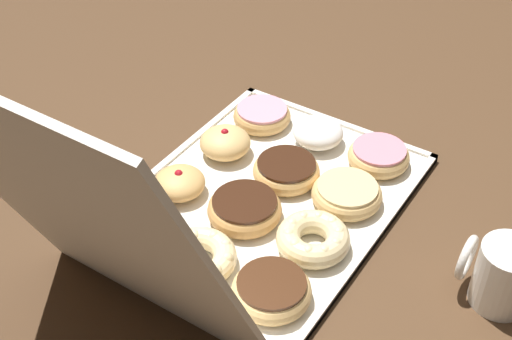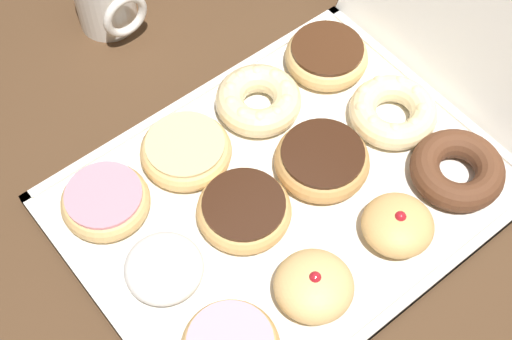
# 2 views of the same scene
# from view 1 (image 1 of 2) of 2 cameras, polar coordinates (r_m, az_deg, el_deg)

# --- Properties ---
(ground_plane) EXTENTS (3.00, 3.00, 0.00)m
(ground_plane) POSITION_cam_1_polar(r_m,az_deg,el_deg) (1.18, 0.67, -2.62)
(ground_plane) COLOR #4C331E
(donut_box) EXTENTS (0.40, 0.52, 0.01)m
(donut_box) POSITION_cam_1_polar(r_m,az_deg,el_deg) (1.17, 0.67, -2.43)
(donut_box) COLOR silver
(donut_box) RESTS_ON ground
(box_lid_open) EXTENTS (0.40, 0.22, 0.50)m
(box_lid_open) POSITION_cam_1_polar(r_m,az_deg,el_deg) (0.80, -13.55, -4.25)
(box_lid_open) COLOR silver
(box_lid_open) RESTS_ON ground
(pink_frosted_donut_0) EXTENTS (0.11, 0.11, 0.04)m
(pink_frosted_donut_0) POSITION_cam_1_polar(r_m,az_deg,el_deg) (1.24, 9.87, 1.14)
(pink_frosted_donut_0) COLOR #E5B770
(pink_frosted_donut_0) RESTS_ON donut_box
(powdered_filled_donut_1) EXTENTS (0.09, 0.09, 0.05)m
(powdered_filled_donut_1) POSITION_cam_1_polar(r_m,az_deg,el_deg) (1.27, 5.22, 2.97)
(powdered_filled_donut_1) COLOR white
(powdered_filled_donut_1) RESTS_ON donut_box
(pink_frosted_donut_2) EXTENTS (0.11, 0.11, 0.03)m
(pink_frosted_donut_2) POSITION_cam_1_polar(r_m,az_deg,el_deg) (1.32, 0.49, 4.45)
(pink_frosted_donut_2) COLOR tan
(pink_frosted_donut_2) RESTS_ON donut_box
(glazed_ring_donut_3) EXTENTS (0.12, 0.12, 0.04)m
(glazed_ring_donut_3) POSITION_cam_1_polar(r_m,az_deg,el_deg) (1.16, 7.35, -1.91)
(glazed_ring_donut_3) COLOR #E5B770
(glazed_ring_donut_3) RESTS_ON donut_box
(chocolate_frosted_donut_4) EXTENTS (0.11, 0.11, 0.04)m
(chocolate_frosted_donut_4) POSITION_cam_1_polar(r_m,az_deg,el_deg) (1.20, 2.46, -0.03)
(chocolate_frosted_donut_4) COLOR tan
(chocolate_frosted_donut_4) RESTS_ON donut_box
(jelly_filled_donut_5) EXTENTS (0.09, 0.09, 0.05)m
(jelly_filled_donut_5) POSITION_cam_1_polar(r_m,az_deg,el_deg) (1.25, -2.51, 2.23)
(jelly_filled_donut_5) COLOR #E5B770
(jelly_filled_donut_5) RESTS_ON donut_box
(cruller_donut_6) EXTENTS (0.11, 0.11, 0.04)m
(cruller_donut_6) POSITION_cam_1_polar(r_m,az_deg,el_deg) (1.08, 4.63, -5.50)
(cruller_donut_6) COLOR beige
(cruller_donut_6) RESTS_ON donut_box
(chocolate_frosted_donut_7) EXTENTS (0.12, 0.12, 0.04)m
(chocolate_frosted_donut_7) POSITION_cam_1_polar(r_m,az_deg,el_deg) (1.12, -0.84, -3.19)
(chocolate_frosted_donut_7) COLOR tan
(chocolate_frosted_donut_7) RESTS_ON donut_box
(jelly_filled_donut_8) EXTENTS (0.09, 0.09, 0.05)m
(jelly_filled_donut_8) POSITION_cam_1_polar(r_m,az_deg,el_deg) (1.17, -6.20, -1.04)
(jelly_filled_donut_8) COLOR tan
(jelly_filled_donut_8) RESTS_ON donut_box
(chocolate_frosted_donut_9) EXTENTS (0.11, 0.11, 0.04)m
(chocolate_frosted_donut_9) POSITION_cam_1_polar(r_m,az_deg,el_deg) (1.00, 1.26, -9.70)
(chocolate_frosted_donut_9) COLOR #E5B770
(chocolate_frosted_donut_9) RESTS_ON donut_box
(cruller_donut_10) EXTENTS (0.12, 0.12, 0.04)m
(cruller_donut_10) POSITION_cam_1_polar(r_m,az_deg,el_deg) (1.05, -4.48, -7.11)
(cruller_donut_10) COLOR beige
(cruller_donut_10) RESTS_ON donut_box
(chocolate_cake_ring_donut_11) EXTENTS (0.12, 0.12, 0.04)m
(chocolate_cake_ring_donut_11) POSITION_cam_1_polar(r_m,az_deg,el_deg) (1.11, -9.38, -4.56)
(chocolate_cake_ring_donut_11) COLOR #59331E
(chocolate_cake_ring_donut_11) RESTS_ON donut_box
(coffee_mug) EXTENTS (0.10, 0.08, 0.10)m
(coffee_mug) POSITION_cam_1_polar(r_m,az_deg,el_deg) (1.05, 19.27, -7.91)
(coffee_mug) COLOR white
(coffee_mug) RESTS_ON ground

